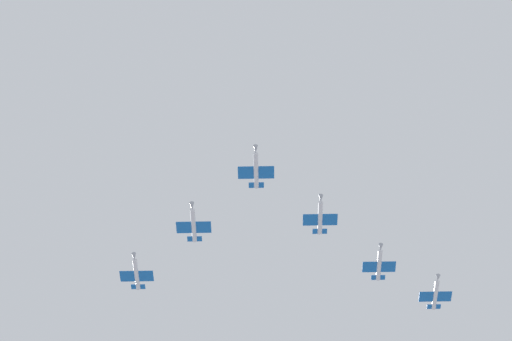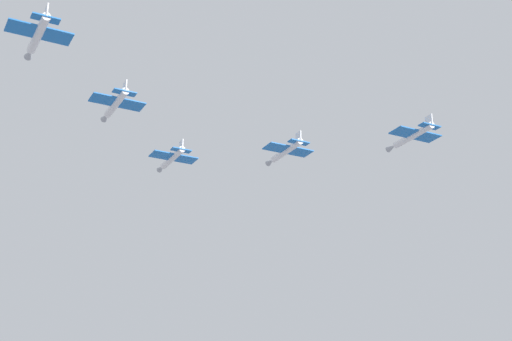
{
  "view_description": "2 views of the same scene",
  "coord_description": "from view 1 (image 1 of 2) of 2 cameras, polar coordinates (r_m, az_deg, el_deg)",
  "views": [
    {
      "loc": [
        -104.47,
        24.09,
        3.15
      ],
      "look_at": [
        6.11,
        -3.29,
        170.71
      ],
      "focal_mm": 57.29,
      "sensor_mm": 36.0,
      "label": 1
    },
    {
      "loc": [
        117.38,
        -82.3,
        116.62
      ],
      "look_at": [
        15.77,
        9.92,
        168.73
      ],
      "focal_mm": 52.56,
      "sensor_mm": 36.0,
      "label": 2
    }
  ],
  "objects": [
    {
      "name": "jet_lead",
      "position": [
        202.47,
        -0.0,
        0.07
      ],
      "size": [
        12.83,
        9.68,
        2.66
      ],
      "rotation": [
        0.0,
        0.0,
        1.31
      ],
      "color": "white"
    },
    {
      "name": "jet_port_inner",
      "position": [
        213.35,
        4.5,
        -3.26
      ],
      "size": [
        12.83,
        9.68,
        2.66
      ],
      "rotation": [
        0.0,
        0.0,
        1.31
      ],
      "color": "white"
    },
    {
      "name": "jet_starboard_inner",
      "position": [
        211.75,
        -4.39,
        -3.79
      ],
      "size": [
        12.83,
        9.68,
        2.66
      ],
      "rotation": [
        0.0,
        0.0,
        1.31
      ],
      "color": "white"
    },
    {
      "name": "jet_port_outer",
      "position": [
        225.4,
        8.6,
        -6.5
      ],
      "size": [
        12.83,
        9.68,
        2.66
      ],
      "rotation": [
        0.0,
        0.0,
        1.31
      ],
      "color": "white"
    },
    {
      "name": "jet_starboard_outer",
      "position": [
        224.19,
        -8.35,
        -7.14
      ],
      "size": [
        12.83,
        9.68,
        2.66
      ],
      "rotation": [
        0.0,
        0.0,
        1.31
      ],
      "color": "white"
    },
    {
      "name": "jet_center_rear",
      "position": [
        235.47,
        12.43,
        -8.43
      ],
      "size": [
        12.83,
        9.68,
        2.66
      ],
      "rotation": [
        0.0,
        0.0,
        1.31
      ],
      "color": "white"
    }
  ]
}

